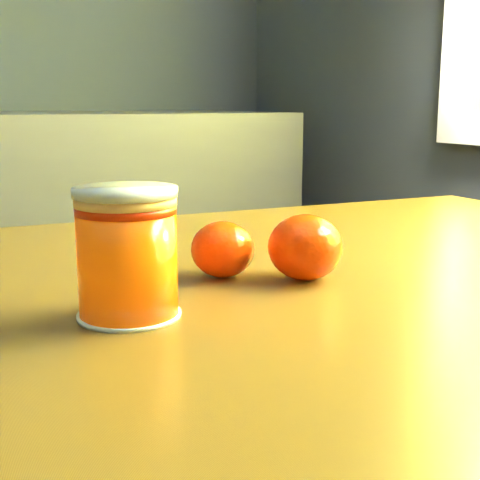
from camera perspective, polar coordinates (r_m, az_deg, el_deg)
name	(u,v)px	position (r m, az deg, el deg)	size (l,w,h in m)	color
table	(286,374)	(0.65, 3.98, -11.30)	(1.05, 0.75, 0.77)	brown
juice_glass	(127,254)	(0.50, -9.59, -1.17)	(0.08, 0.08, 0.10)	#FF5605
orange_front	(305,247)	(0.60, 5.59, -0.62)	(0.07, 0.07, 0.06)	red
orange_back	(223,249)	(0.61, -1.49, -0.80)	(0.06, 0.06, 0.05)	red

